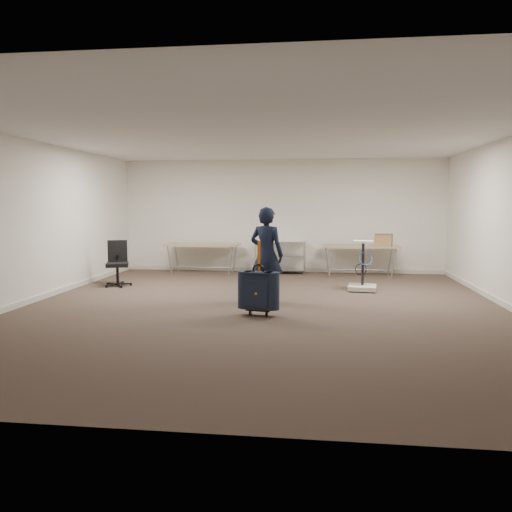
# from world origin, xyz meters

# --- Properties ---
(ground) EXTENTS (9.00, 9.00, 0.00)m
(ground) POSITION_xyz_m (0.00, 0.00, 0.00)
(ground) COLOR #423128
(ground) RESTS_ON ground
(room_shell) EXTENTS (8.00, 9.00, 9.00)m
(room_shell) POSITION_xyz_m (0.00, 1.38, 0.05)
(room_shell) COLOR white
(room_shell) RESTS_ON ground
(folding_table_left) EXTENTS (1.80, 0.75, 0.73)m
(folding_table_left) POSITION_xyz_m (-1.90, 3.95, 0.68)
(folding_table_left) COLOR #937F5A
(folding_table_left) RESTS_ON ground
(folding_table_right) EXTENTS (1.80, 0.75, 0.73)m
(folding_table_right) POSITION_xyz_m (1.90, 3.95, 0.68)
(folding_table_right) COLOR #937F5A
(folding_table_right) RESTS_ON ground
(wire_shelf) EXTENTS (1.22, 0.47, 0.80)m
(wire_shelf) POSITION_xyz_m (0.00, 4.20, 0.44)
(wire_shelf) COLOR silver
(wire_shelf) RESTS_ON ground
(person) EXTENTS (0.70, 0.56, 1.66)m
(person) POSITION_xyz_m (0.03, 0.59, 0.83)
(person) COLOR black
(person) RESTS_ON ground
(suitcase) EXTENTS (0.45, 0.31, 1.14)m
(suitcase) POSITION_xyz_m (0.02, -0.53, 0.39)
(suitcase) COLOR black
(suitcase) RESTS_ON ground
(office_chair) EXTENTS (0.57, 0.58, 0.95)m
(office_chair) POSITION_xyz_m (-3.24, 1.90, 0.29)
(office_chair) COLOR black
(office_chair) RESTS_ON ground
(equipment_cart) EXTENTS (0.60, 0.60, 0.99)m
(equipment_cart) POSITION_xyz_m (1.80, 1.92, 0.26)
(equipment_cart) COLOR beige
(equipment_cart) RESTS_ON ground
(cardboard_box) EXTENTS (0.44, 0.37, 0.29)m
(cardboard_box) POSITION_xyz_m (2.43, 3.85, 0.87)
(cardboard_box) COLOR #956445
(cardboard_box) RESTS_ON folding_table_right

